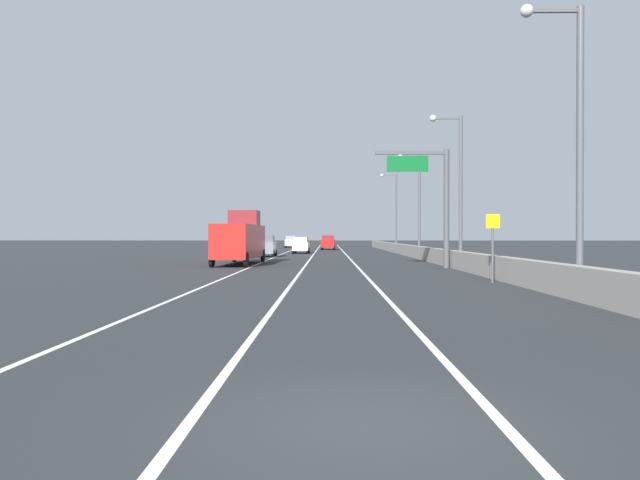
{
  "coord_description": "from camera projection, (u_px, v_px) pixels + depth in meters",
  "views": [
    {
      "loc": [
        -0.44,
        -6.63,
        2.1
      ],
      "look_at": [
        -1.24,
        53.55,
        1.6
      ],
      "focal_mm": 33.72,
      "sensor_mm": 36.0,
      "label": 1
    }
  ],
  "objects": [
    {
      "name": "car_gray_0",
      "position": [
        266.0,
        246.0,
        57.99
      ],
      "size": [
        1.81,
        4.18,
        2.04
      ],
      "color": "slate",
      "rests_on": "ground_plane"
    },
    {
      "name": "lamp_post_right_second",
      "position": [
        457.0,
        180.0,
        38.84
      ],
      "size": [
        2.14,
        0.44,
        9.88
      ],
      "color": "#4C4C51",
      "rests_on": "ground_plane"
    },
    {
      "name": "ground_plane",
      "position": [
        332.0,
        253.0,
        70.64
      ],
      "size": [
        320.0,
        320.0,
        0.0
      ],
      "primitive_type": "plane",
      "color": "#26282B"
    },
    {
      "name": "lane_stripe_right",
      "position": [
        347.0,
        255.0,
        61.62
      ],
      "size": [
        0.16,
        130.0,
        0.0
      ],
      "primitive_type": "cube",
      "color": "silver",
      "rests_on": "ground_plane"
    },
    {
      "name": "box_truck",
      "position": [
        240.0,
        239.0,
        42.9
      ],
      "size": [
        2.72,
        9.33,
        3.92
      ],
      "color": "#A51E19",
      "rests_on": "ground_plane"
    },
    {
      "name": "car_silver_2",
      "position": [
        291.0,
        242.0,
        99.93
      ],
      "size": [
        2.0,
        4.53,
        1.96
      ],
      "color": "#B7B7BC",
      "rests_on": "ground_plane"
    },
    {
      "name": "jersey_barrier_right",
      "position": [
        432.0,
        255.0,
        46.53
      ],
      "size": [
        0.6,
        120.0,
        1.1
      ],
      "primitive_type": "cube",
      "color": "gray",
      "rests_on": "ground_plane"
    },
    {
      "name": "lamp_post_right_near",
      "position": [
        572.0,
        129.0,
        20.24
      ],
      "size": [
        2.14,
        0.44,
        9.88
      ],
      "color": "#4C4C51",
      "rests_on": "ground_plane"
    },
    {
      "name": "overhead_sign_gantry",
      "position": [
        435.0,
        193.0,
        37.92
      ],
      "size": [
        4.68,
        0.36,
        7.5
      ],
      "color": "#47474C",
      "rests_on": "ground_plane"
    },
    {
      "name": "car_white_1",
      "position": [
        301.0,
        245.0,
        68.16
      ],
      "size": [
        1.89,
        4.19,
        1.88
      ],
      "color": "white",
      "rests_on": "ground_plane"
    },
    {
      "name": "lane_stripe_left",
      "position": [
        279.0,
        255.0,
        61.71
      ],
      "size": [
        0.16,
        130.0,
        0.0
      ],
      "primitive_type": "cube",
      "color": "silver",
      "rests_on": "ground_plane"
    },
    {
      "name": "lamp_post_right_fourth",
      "position": [
        394.0,
        207.0,
        76.04
      ],
      "size": [
        2.14,
        0.44,
        9.88
      ],
      "color": "#4C4C51",
      "rests_on": "ground_plane"
    },
    {
      "name": "lamp_post_right_third",
      "position": [
        417.0,
        198.0,
        57.44
      ],
      "size": [
        2.14,
        0.44,
        9.88
      ],
      "color": "#4C4C51",
      "rests_on": "ground_plane"
    },
    {
      "name": "car_red_3",
      "position": [
        328.0,
        243.0,
        85.21
      ],
      "size": [
        2.06,
        4.7,
        2.06
      ],
      "color": "red",
      "rests_on": "ground_plane"
    },
    {
      "name": "speed_advisory_sign",
      "position": [
        493.0,
        243.0,
        26.21
      ],
      "size": [
        0.6,
        0.11,
        3.0
      ],
      "color": "#4C4C51",
      "rests_on": "ground_plane"
    },
    {
      "name": "lane_stripe_center",
      "position": [
        313.0,
        255.0,
        61.66
      ],
      "size": [
        0.16,
        130.0,
        0.0
      ],
      "primitive_type": "cube",
      "color": "silver",
      "rests_on": "ground_plane"
    }
  ]
}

